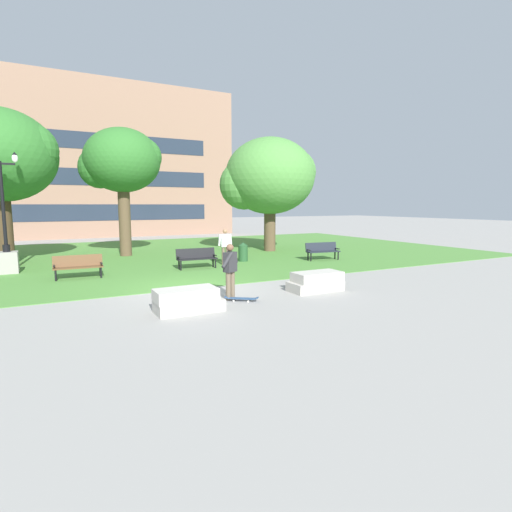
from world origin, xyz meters
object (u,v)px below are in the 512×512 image
trash_bin (243,252)px  skateboard (242,298)px  park_bench_far_left (197,257)px  person_bystander_near_lawn (225,245)px  concrete_block_left (316,282)px  person_skateboarder (230,268)px  park_bench_near_right (322,250)px  park_bench_near_left (78,265)px  concrete_block_center (188,300)px  lamp_post_right (6,249)px

trash_bin → skateboard: bearing=-116.1°
park_bench_far_left → person_bystander_near_lawn: bearing=15.7°
park_bench_far_left → trash_bin: bearing=21.3°
concrete_block_left → skateboard: 2.87m
skateboard → person_bystander_near_lawn: bearing=70.5°
person_skateboarder → park_bench_near_right: (7.78, 5.73, -0.43)m
skateboard → concrete_block_left: bearing=3.2°
concrete_block_left → skateboard: bearing=-176.8°
skateboard → trash_bin: bearing=63.9°
park_bench_near_right → person_bystander_near_lawn: bearing=171.0°
concrete_block_left → park_bench_far_left: (-2.02, 6.29, 0.23)m
concrete_block_left → person_bystander_near_lawn: bearing=93.6°
concrete_block_left → person_skateboarder: (-3.07, 0.19, 0.66)m
concrete_block_left → park_bench_near_right: (4.71, 5.92, 0.23)m
person_bystander_near_lawn → park_bench_near_left: bearing=-174.3°
concrete_block_center → concrete_block_left: (4.65, 0.54, 0.00)m
person_skateboarder → lamp_post_right: size_ratio=0.34×
concrete_block_center → park_bench_near_right: size_ratio=0.98×
concrete_block_center → person_skateboarder: 1.87m
concrete_block_center → park_bench_far_left: park_bench_far_left is taller
park_bench_far_left → lamp_post_right: size_ratio=0.36×
concrete_block_center → person_skateboarder: person_skateboarder is taller
person_skateboarder → lamp_post_right: 10.71m
person_bystander_near_lawn → person_skateboarder: bearing=-112.0°
concrete_block_center → skateboard: 1.85m
lamp_post_right → trash_bin: bearing=-7.5°
lamp_post_right → trash_bin: size_ratio=5.23×
skateboard → person_bystander_near_lawn: (2.44, 6.89, 0.90)m
lamp_post_right → trash_bin: 10.42m
concrete_block_left → park_bench_far_left: size_ratio=0.99×
skateboard → park_bench_near_right: (7.57, 6.08, 0.45)m
skateboard → park_bench_near_right: bearing=38.8°
concrete_block_left → skateboard: (-2.86, -0.16, -0.22)m
person_bystander_near_lawn → skateboard: bearing=-109.5°
skateboard → lamp_post_right: lamp_post_right is taller
concrete_block_left → person_skateboarder: size_ratio=1.05×
person_skateboarder → lamp_post_right: lamp_post_right is taller
concrete_block_left → park_bench_near_right: 7.57m
lamp_post_right → person_skateboarder: bearing=-53.3°
lamp_post_right → park_bench_far_left: bearing=-18.4°
concrete_block_left → park_bench_near_left: bearing=138.7°
park_bench_far_left → concrete_block_left: bearing=-72.2°
concrete_block_center → person_bystander_near_lawn: 8.44m
person_skateboarder → person_bystander_near_lawn: size_ratio=1.00×
park_bench_near_left → park_bench_near_right: 11.64m
lamp_post_right → park_bench_near_right: bearing=-11.4°
lamp_post_right → skateboard: bearing=-53.5°
park_bench_near_left → park_bench_far_left: (4.91, 0.20, 0.00)m
concrete_block_center → park_bench_near_right: 11.38m
concrete_block_center → person_skateboarder: bearing=24.6°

